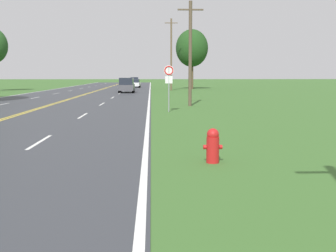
# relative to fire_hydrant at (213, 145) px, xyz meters

# --- Properties ---
(fire_hydrant) EXTENTS (0.49, 0.33, 0.89)m
(fire_hydrant) POSITION_rel_fire_hydrant_xyz_m (0.00, 0.00, 0.00)
(fire_hydrant) COLOR red
(fire_hydrant) RESTS_ON ground
(traffic_sign) EXTENTS (0.60, 0.10, 2.79)m
(traffic_sign) POSITION_rel_fire_hydrant_xyz_m (-0.51, 14.76, 1.66)
(traffic_sign) COLOR gray
(traffic_sign) RESTS_ON ground
(utility_pole_midground) EXTENTS (1.80, 0.24, 7.35)m
(utility_pole_midground) POSITION_rel_fire_hydrant_xyz_m (1.21, 19.47, 3.37)
(utility_pole_midground) COLOR brown
(utility_pole_midground) RESTS_ON ground
(utility_pole_far) EXTENTS (1.80, 0.24, 9.95)m
(utility_pole_far) POSITION_rel_fire_hydrant_xyz_m (1.27, 49.08, 4.68)
(utility_pole_far) COLOR brown
(utility_pole_far) RESTS_ON ground
(tree_left_verge) EXTENTS (4.90, 4.90, 9.04)m
(tree_left_verge) POSITION_rel_fire_hydrant_xyz_m (4.65, 54.02, 5.74)
(tree_left_verge) COLOR brown
(tree_left_verge) RESTS_ON ground
(car_dark_grey_van_approaching) EXTENTS (1.90, 4.06, 1.84)m
(car_dark_grey_van_approaching) POSITION_rel_fire_hydrant_xyz_m (-4.60, 41.76, 0.50)
(car_dark_grey_van_approaching) COLOR black
(car_dark_grey_van_approaching) RESTS_ON ground
(car_dark_green_hatchback_mid_near) EXTENTS (1.94, 4.00, 1.30)m
(car_dark_green_hatchback_mid_near) POSITION_rel_fire_hydrant_xyz_m (-5.11, 52.48, 0.27)
(car_dark_green_hatchback_mid_near) COLOR black
(car_dark_green_hatchback_mid_near) RESTS_ON ground
(car_white_sedan_mid_far) EXTENTS (1.98, 4.34, 1.44)m
(car_white_sedan_mid_far) POSITION_rel_fire_hydrant_xyz_m (-4.36, 61.73, 0.29)
(car_white_sedan_mid_far) COLOR black
(car_white_sedan_mid_far) RESTS_ON ground
(car_dark_blue_suv_receding) EXTENTS (1.85, 4.11, 1.69)m
(car_dark_blue_suv_receding) POSITION_rel_fire_hydrant_xyz_m (-4.92, 74.67, 0.45)
(car_dark_blue_suv_receding) COLOR black
(car_dark_blue_suv_receding) RESTS_ON ground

